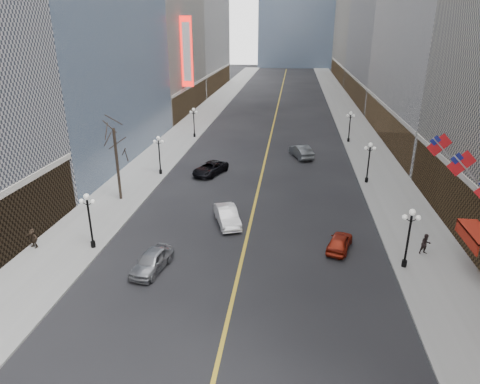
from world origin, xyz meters
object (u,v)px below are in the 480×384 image
(car_nb_near, at_px, (152,261))
(streetlamp_west_2, at_px, (159,151))
(streetlamp_east_1, at_px, (409,232))
(streetlamp_west_3, at_px, (194,119))
(car_sb_far, at_px, (301,151))
(streetlamp_east_3, at_px, (350,123))
(streetlamp_west_1, at_px, (89,215))
(car_nb_far, at_px, (210,168))
(car_nb_mid, at_px, (227,216))
(streetlamp_east_2, at_px, (369,158))
(car_sb_mid, at_px, (340,242))

(car_nb_near, bearing_deg, streetlamp_west_2, 115.51)
(streetlamp_east_1, height_order, streetlamp_west_3, same)
(streetlamp_west_3, xyz_separation_m, car_sb_far, (16.46, -8.76, -2.06))
(streetlamp_west_2, bearing_deg, streetlamp_west_3, 90.00)
(streetlamp_east_1, distance_m, streetlamp_east_3, 36.00)
(streetlamp_east_3, relative_size, streetlamp_west_1, 1.00)
(streetlamp_east_3, xyz_separation_m, car_sb_far, (-7.14, -8.76, -2.06))
(car_nb_far, bearing_deg, streetlamp_west_2, -149.51)
(streetlamp_east_1, relative_size, car_nb_mid, 0.95)
(streetlamp_west_1, bearing_deg, car_nb_far, 73.07)
(streetlamp_east_1, distance_m, car_sb_far, 28.24)
(streetlamp_east_3, bearing_deg, car_nb_far, -136.27)
(streetlamp_west_1, height_order, car_nb_far, streetlamp_west_1)
(streetlamp_west_3, bearing_deg, car_nb_near, -81.73)
(car_nb_far, bearing_deg, streetlamp_east_1, -25.47)
(streetlamp_west_3, relative_size, car_nb_near, 1.03)
(car_nb_mid, bearing_deg, streetlamp_east_1, -42.46)
(streetlamp_west_2, height_order, car_nb_far, streetlamp_west_2)
(car_nb_mid, bearing_deg, streetlamp_east_2, 21.75)
(streetlamp_west_1, relative_size, streetlamp_west_2, 1.00)
(car_nb_far, bearing_deg, car_sb_mid, -29.90)
(streetlamp_east_1, distance_m, streetlamp_east_2, 18.00)
(streetlamp_east_2, bearing_deg, streetlamp_east_1, -90.00)
(streetlamp_west_3, height_order, car_sb_mid, streetlamp_west_3)
(streetlamp_east_3, distance_m, car_nb_near, 42.53)
(car_nb_near, height_order, car_nb_far, car_nb_near)
(streetlamp_east_2, relative_size, streetlamp_west_1, 1.00)
(streetlamp_east_3, distance_m, car_nb_mid, 33.32)
(streetlamp_east_3, xyz_separation_m, car_nb_mid, (-13.80, -30.25, -2.12))
(streetlamp_east_2, height_order, car_nb_far, streetlamp_east_2)
(streetlamp_west_3, relative_size, car_nb_far, 0.86)
(streetlamp_west_2, xyz_separation_m, streetlamp_west_3, (0.00, 18.00, 0.00))
(car_nb_far, bearing_deg, streetlamp_west_3, 129.91)
(car_sb_far, bearing_deg, streetlamp_west_2, 9.40)
(streetlamp_east_3, height_order, car_nb_far, streetlamp_east_3)
(car_sb_mid, bearing_deg, streetlamp_east_2, -88.98)
(streetlamp_west_1, xyz_separation_m, car_nb_mid, (9.80, 5.75, -2.12))
(streetlamp_east_1, height_order, streetlamp_west_2, same)
(streetlamp_west_2, bearing_deg, car_nb_near, -74.72)
(streetlamp_west_1, xyz_separation_m, car_sb_far, (16.46, 27.24, -2.06))
(streetlamp_west_2, bearing_deg, car_sb_mid, -39.35)
(streetlamp_west_2, distance_m, car_nb_far, 6.23)
(streetlamp_west_1, relative_size, car_nb_mid, 0.95)
(streetlamp_east_2, distance_m, streetlamp_west_2, 23.60)
(streetlamp_east_3, bearing_deg, streetlamp_west_3, 180.00)
(streetlamp_east_3, bearing_deg, car_sb_mid, -97.43)
(streetlamp_east_2, height_order, car_sb_far, streetlamp_east_2)
(streetlamp_west_2, distance_m, car_sb_far, 18.99)
(streetlamp_west_1, height_order, streetlamp_west_2, same)
(car_nb_mid, bearing_deg, streetlamp_west_1, -169.46)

